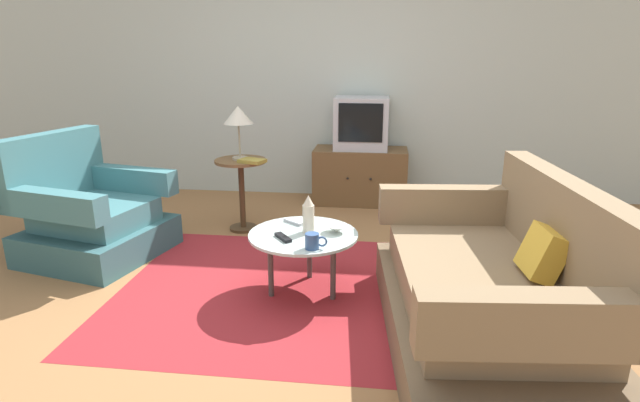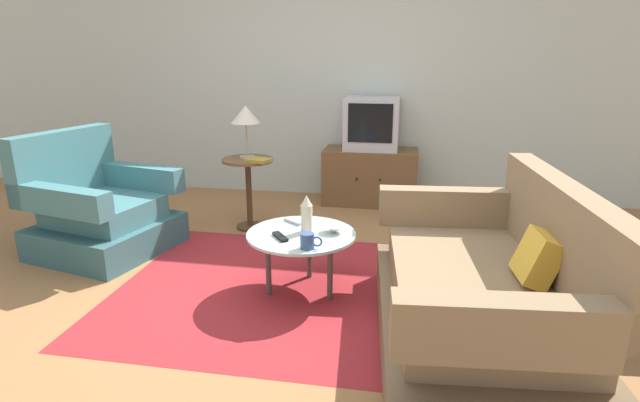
{
  "view_description": "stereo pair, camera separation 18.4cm",
  "coord_description": "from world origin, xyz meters",
  "px_view_note": "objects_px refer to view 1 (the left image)",
  "views": [
    {
      "loc": [
        0.61,
        -2.92,
        1.52
      ],
      "look_at": [
        0.22,
        0.29,
        0.55
      ],
      "focal_mm": 28.07,
      "sensor_mm": 36.0,
      "label": 1
    },
    {
      "loc": [
        0.79,
        -2.89,
        1.52
      ],
      "look_at": [
        0.22,
        0.29,
        0.55
      ],
      "focal_mm": 28.07,
      "sensor_mm": 36.0,
      "label": 2
    }
  ],
  "objects_px": {
    "vase": "(308,214)",
    "bowl": "(336,229)",
    "armchair": "(90,216)",
    "tv_remote_silver": "(294,222)",
    "mug": "(313,241)",
    "tv_stand": "(360,176)",
    "coffee_table": "(303,239)",
    "tv_remote_dark": "(283,237)",
    "television": "(361,123)",
    "table_lamp": "(238,117)",
    "side_table": "(241,180)",
    "couch": "(491,291)",
    "book": "(252,161)"
  },
  "relations": [
    {
      "from": "tv_stand",
      "to": "bowl",
      "type": "height_order",
      "value": "tv_stand"
    },
    {
      "from": "bowl",
      "to": "tv_remote_silver",
      "type": "relative_size",
      "value": 0.92
    },
    {
      "from": "tv_stand",
      "to": "television",
      "type": "distance_m",
      "value": 0.54
    },
    {
      "from": "side_table",
      "to": "tv_remote_silver",
      "type": "xyz_separation_m",
      "value": [
        0.62,
        -0.94,
        -0.03
      ]
    },
    {
      "from": "vase",
      "to": "mug",
      "type": "height_order",
      "value": "vase"
    },
    {
      "from": "couch",
      "to": "armchair",
      "type": "bearing_deg",
      "value": 67.2
    },
    {
      "from": "coffee_table",
      "to": "tv_remote_silver",
      "type": "relative_size",
      "value": 4.49
    },
    {
      "from": "book",
      "to": "television",
      "type": "bearing_deg",
      "value": 72.35
    },
    {
      "from": "mug",
      "to": "vase",
      "type": "bearing_deg",
      "value": 103.18
    },
    {
      "from": "vase",
      "to": "mug",
      "type": "distance_m",
      "value": 0.29
    },
    {
      "from": "armchair",
      "to": "bowl",
      "type": "bearing_deg",
      "value": 91.64
    },
    {
      "from": "coffee_table",
      "to": "bowl",
      "type": "relative_size",
      "value": 4.88
    },
    {
      "from": "couch",
      "to": "vase",
      "type": "distance_m",
      "value": 1.18
    },
    {
      "from": "couch",
      "to": "coffee_table",
      "type": "distance_m",
      "value": 1.18
    },
    {
      "from": "television",
      "to": "table_lamp",
      "type": "height_order",
      "value": "same"
    },
    {
      "from": "bowl",
      "to": "book",
      "type": "height_order",
      "value": "book"
    },
    {
      "from": "book",
      "to": "mug",
      "type": "bearing_deg",
      "value": -41.04
    },
    {
      "from": "armchair",
      "to": "tv_remote_silver",
      "type": "distance_m",
      "value": 1.65
    },
    {
      "from": "armchair",
      "to": "tv_remote_silver",
      "type": "xyz_separation_m",
      "value": [
        1.63,
        -0.25,
        0.11
      ]
    },
    {
      "from": "armchair",
      "to": "vase",
      "type": "distance_m",
      "value": 1.81
    },
    {
      "from": "armchair",
      "to": "side_table",
      "type": "relative_size",
      "value": 1.71
    },
    {
      "from": "table_lamp",
      "to": "book",
      "type": "height_order",
      "value": "table_lamp"
    },
    {
      "from": "mug",
      "to": "tv_stand",
      "type": "bearing_deg",
      "value": 85.6
    },
    {
      "from": "mug",
      "to": "tv_remote_dark",
      "type": "distance_m",
      "value": 0.25
    },
    {
      "from": "tv_remote_dark",
      "to": "tv_remote_silver",
      "type": "relative_size",
      "value": 0.99
    },
    {
      "from": "tv_stand",
      "to": "book",
      "type": "distance_m",
      "value": 1.41
    },
    {
      "from": "armchair",
      "to": "television",
      "type": "distance_m",
      "value": 2.65
    },
    {
      "from": "tv_remote_silver",
      "to": "armchair",
      "type": "bearing_deg",
      "value": 28.64
    },
    {
      "from": "tv_remote_dark",
      "to": "book",
      "type": "xyz_separation_m",
      "value": [
        -0.47,
        1.13,
        0.23
      ]
    },
    {
      "from": "couch",
      "to": "table_lamp",
      "type": "bearing_deg",
      "value": 43.47
    },
    {
      "from": "bowl",
      "to": "television",
      "type": "bearing_deg",
      "value": 88.16
    },
    {
      "from": "tv_remote_dark",
      "to": "couch",
      "type": "bearing_deg",
      "value": 37.07
    },
    {
      "from": "bowl",
      "to": "tv_remote_silver",
      "type": "bearing_deg",
      "value": 155.02
    },
    {
      "from": "table_lamp",
      "to": "tv_stand",
      "type": "bearing_deg",
      "value": 43.85
    },
    {
      "from": "vase",
      "to": "couch",
      "type": "bearing_deg",
      "value": -24.65
    },
    {
      "from": "coffee_table",
      "to": "tv_remote_dark",
      "type": "bearing_deg",
      "value": -133.75
    },
    {
      "from": "armchair",
      "to": "bowl",
      "type": "relative_size",
      "value": 7.52
    },
    {
      "from": "mug",
      "to": "side_table",
      "type": "bearing_deg",
      "value": 120.56
    },
    {
      "from": "mug",
      "to": "book",
      "type": "xyz_separation_m",
      "value": [
        -0.68,
        1.26,
        0.19
      ]
    },
    {
      "from": "side_table",
      "to": "tv_stand",
      "type": "bearing_deg",
      "value": 44.17
    },
    {
      "from": "side_table",
      "to": "tv_remote_dark",
      "type": "xyz_separation_m",
      "value": [
        0.6,
        -1.23,
        -0.03
      ]
    },
    {
      "from": "couch",
      "to": "tv_stand",
      "type": "distance_m",
      "value": 2.66
    },
    {
      "from": "television",
      "to": "tv_remote_silver",
      "type": "height_order",
      "value": "television"
    },
    {
      "from": "armchair",
      "to": "coffee_table",
      "type": "distance_m",
      "value": 1.78
    },
    {
      "from": "table_lamp",
      "to": "mug",
      "type": "height_order",
      "value": "table_lamp"
    },
    {
      "from": "tv_stand",
      "to": "tv_remote_silver",
      "type": "relative_size",
      "value": 6.06
    },
    {
      "from": "armchair",
      "to": "side_table",
      "type": "bearing_deg",
      "value": 137.29
    },
    {
      "from": "bowl",
      "to": "tv_remote_dark",
      "type": "relative_size",
      "value": 0.93
    },
    {
      "from": "vase",
      "to": "bowl",
      "type": "xyz_separation_m",
      "value": [
        0.18,
        0.02,
        -0.09
      ]
    },
    {
      "from": "tv_remote_dark",
      "to": "table_lamp",
      "type": "bearing_deg",
      "value": 169.14
    }
  ]
}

